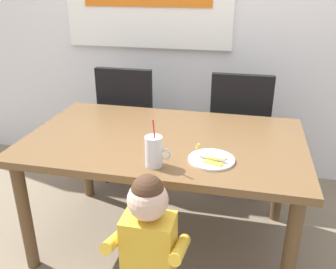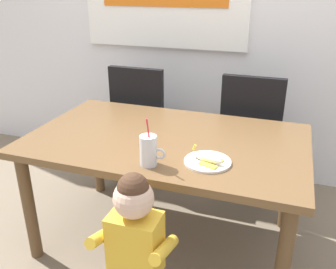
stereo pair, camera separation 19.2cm
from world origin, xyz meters
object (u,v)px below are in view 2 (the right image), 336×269
at_px(dining_chair_left, 143,117).
at_px(milk_cup, 149,152).
at_px(dining_chair_right, 251,129).
at_px(peeled_banana, 207,158).
at_px(dining_table, 167,151).
at_px(toddler_standing, 135,238).
at_px(snack_plate, 208,162).

xyz_separation_m(dining_chair_left, milk_cup, (0.47, -1.04, 0.25)).
xyz_separation_m(dining_chair_right, peeled_banana, (-0.11, -0.96, 0.21)).
bearing_deg(milk_cup, dining_table, 95.00).
relative_size(dining_chair_left, peeled_banana, 5.49).
distance_m(dining_table, milk_cup, 0.38).
bearing_deg(dining_table, dining_chair_left, 122.35).
distance_m(dining_chair_left, toddler_standing, 1.44).
bearing_deg(snack_plate, dining_chair_right, 83.46).
height_order(dining_table, snack_plate, snack_plate).
relative_size(dining_table, dining_chair_left, 1.62).
relative_size(dining_table, dining_chair_right, 1.62).
bearing_deg(toddler_standing, dining_table, 97.32).
bearing_deg(milk_cup, snack_plate, 23.13).
relative_size(dining_chair_right, peeled_banana, 5.49).
bearing_deg(dining_chair_right, peeled_banana, 83.53).
bearing_deg(dining_chair_left, peeled_banana, 128.02).
xyz_separation_m(dining_table, snack_plate, (0.29, -0.23, 0.09)).
bearing_deg(peeled_banana, snack_plate, 89.31).
xyz_separation_m(toddler_standing, peeled_banana, (0.21, 0.40, 0.23)).
bearing_deg(toddler_standing, dining_chair_right, 76.82).
height_order(dining_table, milk_cup, milk_cup).
relative_size(dining_chair_right, toddler_standing, 1.15).
bearing_deg(milk_cup, dining_chair_right, 70.68).
distance_m(dining_table, dining_chair_right, 0.83).
distance_m(toddler_standing, snack_plate, 0.50).
bearing_deg(dining_chair_right, snack_plate, 83.46).
distance_m(dining_chair_right, toddler_standing, 1.40).
height_order(dining_chair_left, toddler_standing, dining_chair_left).
height_order(dining_chair_right, milk_cup, milk_cup).
height_order(dining_chair_right, peeled_banana, dining_chair_right).
bearing_deg(dining_table, toddler_standing, -82.68).
height_order(dining_table, dining_chair_left, dining_chair_left).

